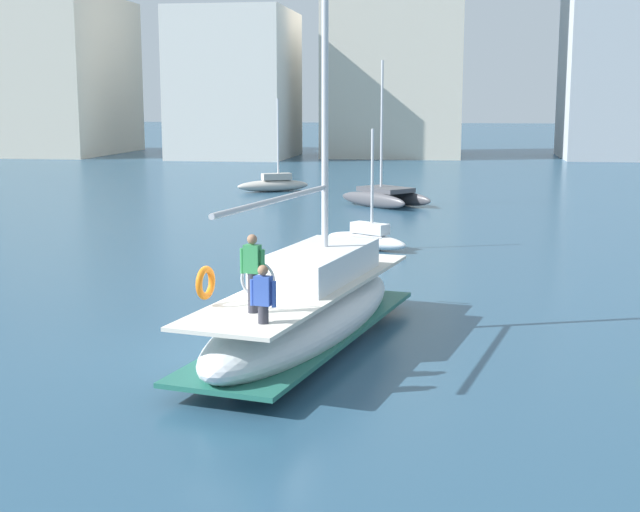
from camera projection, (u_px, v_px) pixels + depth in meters
name	position (u px, v px, depth m)	size (l,w,h in m)	color
ground_plane	(253.00, 360.00, 19.67)	(400.00, 400.00, 0.00)	#284C66
main_sailboat	(308.00, 308.00, 20.60)	(4.32, 9.89, 14.35)	silver
moored_sloop_near	(386.00, 195.00, 47.95)	(5.21, 5.06, 7.66)	#4C4C51
moored_sloop_far	(274.00, 184.00, 55.39)	(4.49, 3.06, 5.69)	#B7B2A8
moored_catamaran	(367.00, 238.00, 34.27)	(3.63, 2.80, 4.56)	silver
waterfront_buildings	(422.00, 54.00, 87.77)	(84.14, 18.56, 26.88)	beige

